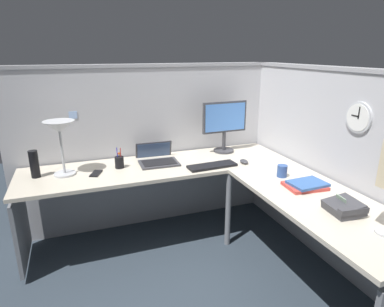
{
  "coord_description": "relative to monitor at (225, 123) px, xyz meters",
  "views": [
    {
      "loc": [
        -1.04,
        -2.18,
        1.69
      ],
      "look_at": [
        -0.14,
        0.27,
        0.87
      ],
      "focal_mm": 30.55,
      "sensor_mm": 36.0,
      "label": 1
    }
  ],
  "objects": [
    {
      "name": "keyboard",
      "position": [
        -0.29,
        -0.38,
        -0.28
      ],
      "size": [
        0.44,
        0.16,
        0.02
      ],
      "primitive_type": "cube",
      "rotation": [
        0.0,
        0.0,
        0.06
      ],
      "color": "black",
      "rests_on": "desk"
    },
    {
      "name": "ground_plane",
      "position": [
        -0.33,
        -0.64,
        -1.02
      ],
      "size": [
        6.8,
        6.8,
        0.0
      ],
      "primitive_type": "plane",
      "color": "#2D3842"
    },
    {
      "name": "cell_phone",
      "position": [
        -1.25,
        -0.2,
        -0.29
      ],
      "size": [
        0.12,
        0.16,
        0.01
      ],
      "primitive_type": "cube",
      "rotation": [
        0.0,
        0.0,
        -0.4
      ],
      "color": "black",
      "rests_on": "desk"
    },
    {
      "name": "office_phone",
      "position": [
        0.14,
        -1.44,
        -0.26
      ],
      "size": [
        0.21,
        0.23,
        0.11
      ],
      "color": "#38383D",
      "rests_on": "desk"
    },
    {
      "name": "monitor",
      "position": [
        0.0,
        0.0,
        0.0
      ],
      "size": [
        0.46,
        0.2,
        0.5
      ],
      "color": "#38383D",
      "rests_on": "desk"
    },
    {
      "name": "cubicle_wall_back",
      "position": [
        -0.7,
        0.23,
        -0.23
      ],
      "size": [
        2.57,
        0.12,
        1.58
      ],
      "color": "#B2B2B7",
      "rests_on": "ground"
    },
    {
      "name": "pen_cup",
      "position": [
        -1.05,
        -0.12,
        -0.24
      ],
      "size": [
        0.08,
        0.08,
        0.18
      ],
      "color": "black",
      "rests_on": "desk"
    },
    {
      "name": "wall_clock",
      "position": [
        0.49,
        -1.12,
        0.23
      ],
      "size": [
        0.04,
        0.22,
        0.22
      ],
      "color": "#B7BABF"
    },
    {
      "name": "pinned_note_leftmost",
      "position": [
        -1.38,
        0.18,
        0.13
      ],
      "size": [
        0.07,
        0.0,
        0.06
      ],
      "primitive_type": "cube",
      "color": "#99B7E5"
    },
    {
      "name": "computer_mouse",
      "position": [
        0.02,
        -0.39,
        -0.28
      ],
      "size": [
        0.06,
        0.1,
        0.03
      ],
      "primitive_type": "ellipsoid",
      "color": "#38383D",
      "rests_on": "desk"
    },
    {
      "name": "book_stack",
      "position": [
        0.18,
        -1.03,
        -0.27
      ],
      "size": [
        0.3,
        0.24,
        0.04
      ],
      "color": "#BF3F38",
      "rests_on": "desk"
    },
    {
      "name": "coffee_mug",
      "position": [
        0.14,
        -0.78,
        -0.25
      ],
      "size": [
        0.08,
        0.08,
        0.1
      ],
      "primitive_type": "cylinder",
      "color": "#2D4C8C",
      "rests_on": "desk"
    },
    {
      "name": "desk",
      "position": [
        -0.48,
        -0.69,
        -0.39
      ],
      "size": [
        2.35,
        2.15,
        0.73
      ],
      "color": "beige",
      "rests_on": "ground"
    },
    {
      "name": "thermos_flask",
      "position": [
        -1.7,
        -0.11,
        -0.18
      ],
      "size": [
        0.07,
        0.07,
        0.22
      ],
      "primitive_type": "cylinder",
      "color": "black",
      "rests_on": "desk"
    },
    {
      "name": "cubicle_wall_right",
      "position": [
        0.54,
        -0.9,
        -0.23
      ],
      "size": [
        0.12,
        2.37,
        1.58
      ],
      "color": "#B2B2B7",
      "rests_on": "ground"
    },
    {
      "name": "desk_lamp_dome",
      "position": [
        -1.49,
        -0.13,
        0.07
      ],
      "size": [
        0.24,
        0.24,
        0.44
      ],
      "color": "#B7BABF",
      "rests_on": "desk"
    },
    {
      "name": "laptop",
      "position": [
        -0.7,
        -0.05,
        -0.27
      ],
      "size": [
        0.35,
        0.39,
        0.22
      ],
      "color": "#38383D",
      "rests_on": "desk"
    }
  ]
}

